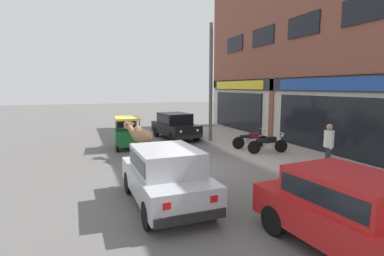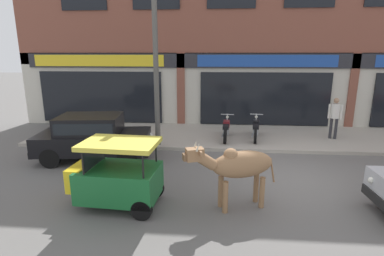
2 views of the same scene
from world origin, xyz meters
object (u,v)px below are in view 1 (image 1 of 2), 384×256
car_0 (166,173)px  utility_pole (211,83)px  cow (140,136)px  auto_rickshaw (127,135)px  car_3 (350,210)px  car_1 (175,125)px  motorcycle_0 (251,140)px  motorcycle_1 (268,144)px  pedestrian (329,142)px

car_0 → utility_pole: bearing=148.6°
cow → car_0: (4.70, -0.27, -0.19)m
cow → auto_rickshaw: (-2.69, -0.12, -0.35)m
car_3 → utility_pole: 11.02m
car_1 → motorcycle_0: car_1 is taller
car_0 → auto_rickshaw: auto_rickshaw is taller
auto_rickshaw → motorcycle_0: 5.86m
car_3 → motorcycle_1: (-6.94, 3.12, -0.31)m
car_0 → motorcycle_0: size_ratio=2.01×
auto_rickshaw → utility_pole: size_ratio=0.34×
cow → car_3: cow is taller
auto_rickshaw → cow: bearing=2.6°
car_1 → car_3: 12.44m
car_1 → car_0: bearing=-18.7°
auto_rickshaw → pedestrian: (6.74, 5.67, 0.45)m
cow → utility_pole: bearing=121.8°
car_1 → motorcycle_1: 6.01m
cow → pedestrian: bearing=53.8°
cow → auto_rickshaw: 2.71m
motorcycle_1 → car_3: bearing=-24.2°
car_3 → car_1: bearing=176.9°
car_3 → auto_rickshaw: size_ratio=1.83×
pedestrian → car_3: bearing=-40.9°
pedestrian → car_1: bearing=-162.2°
pedestrian → utility_pole: size_ratio=0.27×
car_1 → car_3: same height
car_1 → pedestrian: size_ratio=2.34×
pedestrian → motorcycle_1: bearing=-174.6°
car_1 → auto_rickshaw: (1.76, -2.94, -0.15)m
cow → car_0: cow is taller
car_3 → motorcycle_0: bearing=159.7°
car_0 → utility_pole: size_ratio=0.61×
car_0 → car_1: same height
auto_rickshaw → motorcycle_1: 6.55m
cow → motorcycle_0: bearing=91.2°
car_1 → motorcycle_0: bearing=28.1°
car_3 → motorcycle_0: size_ratio=2.05×
cow → pedestrian: size_ratio=1.29×
car_1 → car_3: (12.42, -0.67, 0.00)m
motorcycle_0 → pedestrian: (4.16, 0.41, 0.60)m
pedestrian → utility_pole: bearing=-168.5°
car_1 → motorcycle_1: (5.48, 2.44, -0.31)m
motorcycle_1 → utility_pole: size_ratio=0.30×
car_0 → car_1: bearing=161.3°
utility_pole → car_1: bearing=-143.2°
motorcycle_0 → pedestrian: 4.22m
auto_rickshaw → motorcycle_0: (2.58, 5.26, -0.15)m
motorcycle_0 → pedestrian: size_ratio=1.13×
car_3 → auto_rickshaw: auto_rickshaw is taller
car_0 → motorcycle_1: bearing=123.5°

